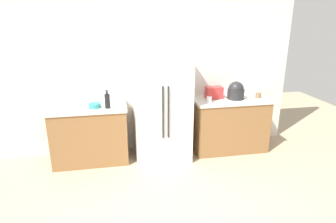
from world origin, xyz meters
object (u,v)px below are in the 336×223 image
Objects in this scene: bottle_a at (107,101)px; cup_a at (209,100)px; rice_cooker at (236,91)px; bowl_a at (95,105)px; toaster at (214,93)px; refrigerator at (161,105)px; cup_b at (258,95)px.

bottle_a is 1.56m from cup_a.
rice_cooker is 1.58× the size of bowl_a.
rice_cooker is at bearing 14.05° from cup_a.
rice_cooker is 3.19× the size of cup_a.
toaster is 1.91m from bowl_a.
refrigerator is 1.24m from rice_cooker.
bowl_a is (-2.24, -0.06, -0.09)m from rice_cooker.
refrigerator is 18.41× the size of cup_b.
toaster is at bearing 55.33° from cup_a.
refrigerator is 0.75m from cup_a.
rice_cooker is 2.05m from bottle_a.
toaster is at bearing 7.29° from bottle_a.
toaster is 0.28m from cup_a.
toaster reaches higher than bowl_a.
cup_a is 1.75m from bowl_a.
bowl_a is at bearing -178.42° from rice_cooker.
refrigerator is at bearing 172.43° from cup_a.
refrigerator is 1.63m from cup_b.
cup_b is (0.89, 0.11, -0.00)m from cup_a.
rice_cooker reaches higher than toaster.
cup_b is (0.39, -0.01, -0.09)m from rice_cooker.
bottle_a is at bearing 179.81° from cup_a.
toaster is 0.36m from rice_cooker.
bottle_a reaches higher than cup_b.
rice_cooker is 1.05× the size of bottle_a.
cup_b is at bearing -8.65° from toaster.
rice_cooker reaches higher than bottle_a.
cup_a is at bearing -172.80° from cup_b.
rice_cooker is 0.40m from cup_b.
rice_cooker reaches higher than bowl_a.
toaster reaches higher than cup_a.
bottle_a is (-2.05, -0.12, -0.01)m from rice_cooker.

